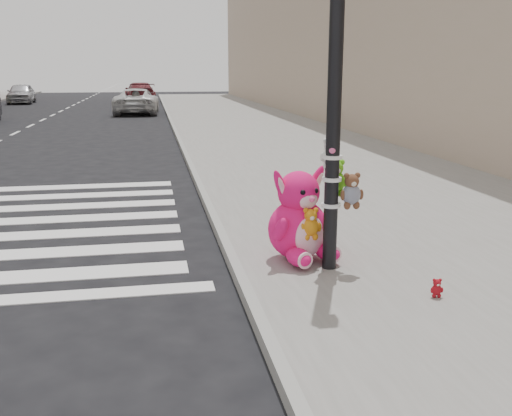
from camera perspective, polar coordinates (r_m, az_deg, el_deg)
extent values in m
plane|color=black|center=(4.90, -17.03, -16.14)|extent=(120.00, 120.00, 0.00)
cube|color=slate|center=(15.07, 6.59, 4.76)|extent=(7.00, 80.00, 0.14)
cube|color=gray|center=(14.45, -6.65, 4.37)|extent=(0.12, 80.00, 0.15)
cube|color=tan|center=(26.30, 12.35, 19.10)|extent=(5.00, 60.00, 10.00)
cylinder|color=black|center=(6.35, 7.86, 11.33)|extent=(0.16, 0.16, 4.00)
cylinder|color=white|center=(6.52, 7.50, 0.30)|extent=(0.22, 0.22, 0.04)
cylinder|color=white|center=(6.46, 7.58, 2.89)|extent=(0.22, 0.22, 0.04)
cylinder|color=white|center=(6.42, 7.65, 5.08)|extent=(0.22, 0.22, 0.04)
ellipsoid|color=#F3146D|center=(6.63, 4.26, -5.21)|extent=(0.36, 0.45, 0.21)
ellipsoid|color=#F3146D|center=(6.86, 7.13, -4.63)|extent=(0.36, 0.45, 0.21)
ellipsoid|color=#F3146D|center=(6.92, 4.22, -2.12)|extent=(0.90, 0.84, 0.74)
ellipsoid|color=#F9BFD1|center=(6.72, 5.43, -2.82)|extent=(0.43, 0.27, 0.48)
sphere|color=#F3146D|center=(6.80, 4.29, 1.60)|extent=(0.65, 0.65, 0.51)
ellipsoid|color=#F3146D|center=(6.68, 2.56, 2.01)|extent=(0.36, 0.21, 0.51)
ellipsoid|color=#F3146D|center=(6.94, 5.76, 2.39)|extent=(0.36, 0.21, 0.51)
imported|color=silver|center=(32.54, -11.85, 10.42)|extent=(2.47, 5.03, 1.37)
imported|color=maroon|center=(44.27, -11.55, 11.27)|extent=(2.49, 5.15, 1.45)
imported|color=#B2B3B7|center=(44.87, -22.43, 10.55)|extent=(2.01, 4.32, 1.43)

